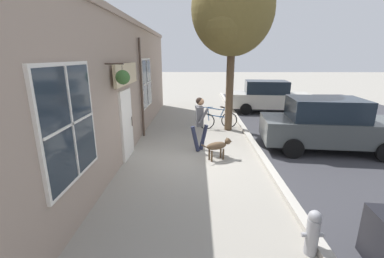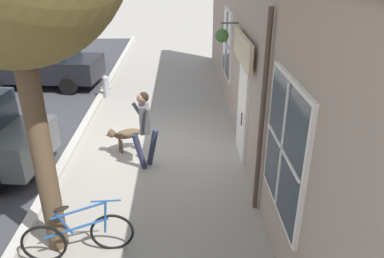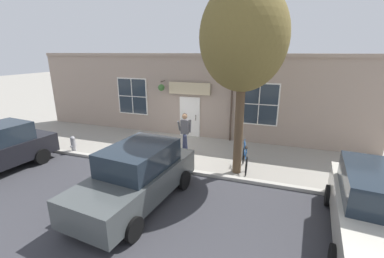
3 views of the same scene
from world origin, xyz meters
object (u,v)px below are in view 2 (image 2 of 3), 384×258
Objects in this scene: pedestrian_walking at (144,122)px; dog_on_leash at (125,134)px; parked_car_nearest_curb at (41,63)px; leaning_bicycle at (79,236)px; fire_hydrant at (106,86)px.

pedestrian_walking is 1.15m from dog_on_leash.
parked_car_nearest_curb is (3.69, -5.20, 0.44)m from dog_on_leash.
parked_car_nearest_curb reaches higher than dog_on_leash.
pedestrian_walking is 2.99m from leaning_bicycle.
leaning_bicycle is (0.27, 3.55, -0.06)m from dog_on_leash.
dog_on_leash is at bearing 106.70° from fire_hydrant.
dog_on_leash is 6.39m from parked_car_nearest_curb.
leaning_bicycle is 7.49m from fire_hydrant.
pedestrian_walking is 7.33m from parked_car_nearest_curb.
dog_on_leash is at bearing -94.39° from leaning_bicycle.
dog_on_leash is 1.30× the size of fire_hydrant.
leaning_bicycle is (0.83, 2.79, -0.71)m from pedestrian_walking.
leaning_bicycle is 9.41m from parked_car_nearest_curb.
dog_on_leash is (0.56, -0.77, -0.65)m from pedestrian_walking.
leaning_bicycle is 0.39× the size of parked_car_nearest_curb.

